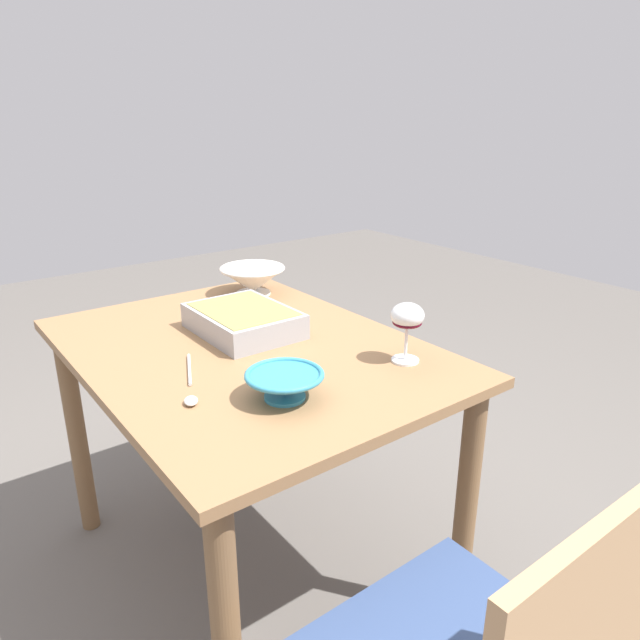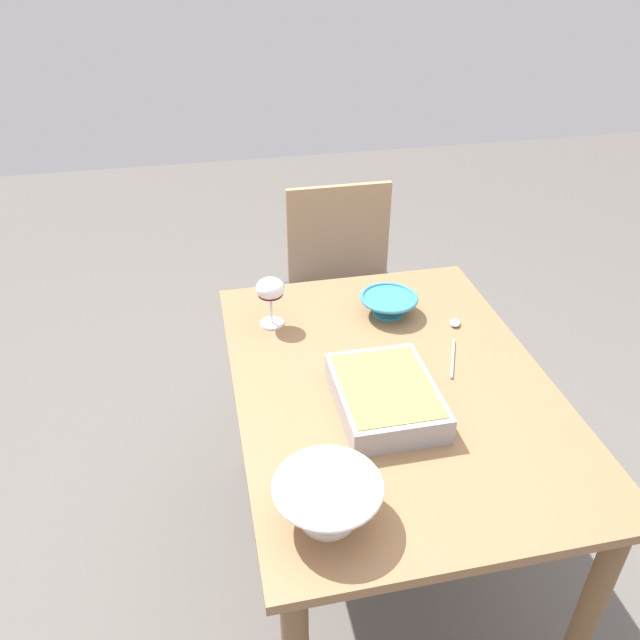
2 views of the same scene
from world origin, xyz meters
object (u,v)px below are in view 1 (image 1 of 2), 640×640
Objects in this scene: dining_table at (247,384)px; wine_glass at (407,319)px; casserole_dish at (243,319)px; mixing_bowl at (285,383)px; serving_spoon at (190,388)px; small_bowl at (253,279)px.

wine_glass is (-0.34, -0.27, 0.23)m from dining_table.
wine_glass reaches higher than casserole_dish.
wine_glass is 0.37m from mixing_bowl.
dining_table is at bearing 38.87° from wine_glass.
casserole_dish is 0.43m from mixing_bowl.
dining_table is 4.20× the size of serving_spoon.
serving_spoon is (-0.55, 0.50, -0.05)m from small_bowl.
mixing_bowl is at bearing 165.08° from dining_table.
small_bowl is at bearing 0.78° from wine_glass.
dining_table is 0.50m from small_bowl.
serving_spoon is at bearing 42.97° from mixing_bowl.
wine_glass is 0.74m from small_bowl.
casserole_dish is at bearing 27.49° from wine_glass.
wine_glass is at bearing -179.22° from small_bowl.
casserole_dish is 1.41× the size of small_bowl.
wine_glass is 0.69× the size of small_bowl.
dining_table is 6.41× the size of mixing_bowl.
mixing_bowl reaches higher than serving_spoon.
wine_glass is at bearing -141.13° from dining_table.
small_bowl reaches higher than serving_spoon.
serving_spoon reaches higher than dining_table.
small_bowl reaches higher than dining_table.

